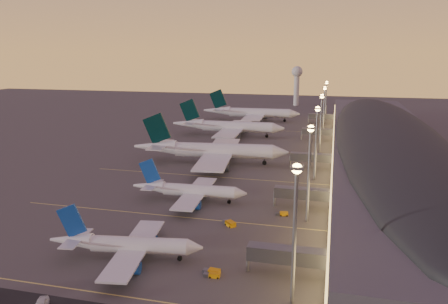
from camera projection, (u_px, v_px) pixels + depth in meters
ground at (178, 210)px, 123.95m from camera, size 700.00×700.00×0.00m
airliner_narrow_south at (126, 245)px, 94.20m from camera, size 33.88×30.56×12.11m
airliner_narrow_north at (189, 190)px, 130.86m from camera, size 35.29×31.53×12.61m
airliner_wide_near at (210, 150)px, 175.27m from camera, size 62.95×57.72×20.14m
airliner_wide_mid at (228, 127)px, 232.55m from camera, size 60.62×55.10×19.43m
airliner_wide_far at (251, 113)px, 283.93m from camera, size 63.18×57.50×20.23m
terminal_building at (385, 141)px, 175.63m from camera, size 56.35×255.00×17.46m
light_masts at (319, 120)px, 172.81m from camera, size 2.20×217.20×25.90m
radar_tower at (297, 79)px, 362.30m from camera, size 9.00×9.00×32.50m
lane_markings at (215, 173)px, 161.74m from camera, size 90.00×180.36×0.00m
baggage_tug_a at (212, 272)px, 88.13m from camera, size 3.63×1.80×1.04m
baggage_tug_b at (212, 275)px, 86.88m from camera, size 3.31×1.57×0.97m
baggage_tug_c at (282, 214)px, 119.61m from camera, size 3.57×1.94×1.01m
baggage_tug_d at (229, 223)px, 112.75m from camera, size 4.19×4.11×1.26m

